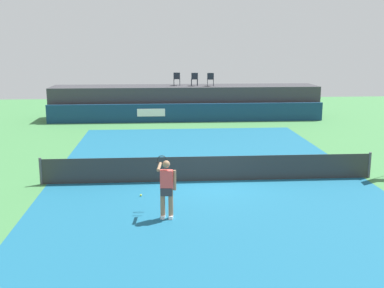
{
  "coord_description": "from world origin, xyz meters",
  "views": [
    {
      "loc": [
        -1.88,
        -17.13,
        5.13
      ],
      "look_at": [
        -0.5,
        2.0,
        1.0
      ],
      "focal_mm": 44.48,
      "sensor_mm": 36.0,
      "label": 1
    }
  ],
  "objects_px": {
    "spectator_chair_center": "(210,79)",
    "tennis_player": "(167,187)",
    "tennis_ball": "(141,195)",
    "spectator_chair_left": "(194,79)",
    "net_post_far": "(369,165)",
    "spectator_chair_far_left": "(177,78)",
    "net_post_near": "(41,171)"
  },
  "relations": [
    {
      "from": "spectator_chair_center",
      "to": "tennis_player",
      "type": "xyz_separation_m",
      "value": [
        -3.36,
        -18.71,
        -1.73
      ]
    },
    {
      "from": "spectator_chair_center",
      "to": "tennis_ball",
      "type": "height_order",
      "value": "spectator_chair_center"
    },
    {
      "from": "spectator_chair_left",
      "to": "net_post_far",
      "type": "bearing_deg",
      "value": -69.83
    },
    {
      "from": "tennis_player",
      "to": "spectator_chair_left",
      "type": "bearing_deg",
      "value": 83.1
    },
    {
      "from": "spectator_chair_far_left",
      "to": "spectator_chair_left",
      "type": "height_order",
      "value": "same"
    },
    {
      "from": "tennis_player",
      "to": "tennis_ball",
      "type": "height_order",
      "value": "tennis_player"
    },
    {
      "from": "net_post_near",
      "to": "spectator_chair_center",
      "type": "bearing_deg",
      "value": 62.2
    },
    {
      "from": "net_post_far",
      "to": "spectator_chair_left",
      "type": "bearing_deg",
      "value": 110.17
    },
    {
      "from": "spectator_chair_far_left",
      "to": "tennis_player",
      "type": "relative_size",
      "value": 0.5
    },
    {
      "from": "net_post_near",
      "to": "net_post_far",
      "type": "distance_m",
      "value": 12.4
    },
    {
      "from": "net_post_far",
      "to": "tennis_ball",
      "type": "distance_m",
      "value": 8.88
    },
    {
      "from": "net_post_near",
      "to": "tennis_ball",
      "type": "distance_m",
      "value": 4.07
    },
    {
      "from": "spectator_chair_far_left",
      "to": "tennis_player",
      "type": "xyz_separation_m",
      "value": [
        -1.1,
        -19.24,
        -1.73
      ]
    },
    {
      "from": "tennis_player",
      "to": "tennis_ball",
      "type": "distance_m",
      "value": 2.44
    },
    {
      "from": "net_post_near",
      "to": "net_post_far",
      "type": "xyz_separation_m",
      "value": [
        12.4,
        0.0,
        0.0
      ]
    },
    {
      "from": "net_post_near",
      "to": "spectator_chair_left",
      "type": "bearing_deg",
      "value": 65.79
    },
    {
      "from": "spectator_chair_far_left",
      "to": "tennis_ball",
      "type": "relative_size",
      "value": 13.06
    },
    {
      "from": "net_post_near",
      "to": "tennis_player",
      "type": "relative_size",
      "value": 0.56
    },
    {
      "from": "spectator_chair_center",
      "to": "net_post_far",
      "type": "bearing_deg",
      "value": -73.24
    },
    {
      "from": "spectator_chair_far_left",
      "to": "net_post_far",
      "type": "relative_size",
      "value": 0.89
    },
    {
      "from": "spectator_chair_left",
      "to": "net_post_far",
      "type": "xyz_separation_m",
      "value": [
        5.58,
        -15.18,
        -2.19
      ]
    },
    {
      "from": "spectator_chair_center",
      "to": "tennis_ball",
      "type": "xyz_separation_m",
      "value": [
        -4.2,
        -16.62,
        -2.66
      ]
    },
    {
      "from": "spectator_chair_left",
      "to": "tennis_ball",
      "type": "distance_m",
      "value": 17.33
    },
    {
      "from": "spectator_chair_far_left",
      "to": "tennis_ball",
      "type": "distance_m",
      "value": 17.46
    },
    {
      "from": "net_post_far",
      "to": "tennis_player",
      "type": "height_order",
      "value": "tennis_player"
    },
    {
      "from": "spectator_chair_far_left",
      "to": "net_post_far",
      "type": "height_order",
      "value": "spectator_chair_far_left"
    },
    {
      "from": "net_post_near",
      "to": "tennis_player",
      "type": "distance_m",
      "value": 5.9
    },
    {
      "from": "spectator_chair_far_left",
      "to": "net_post_far",
      "type": "bearing_deg",
      "value": -66.42
    },
    {
      "from": "spectator_chair_left",
      "to": "spectator_chair_far_left",
      "type": "bearing_deg",
      "value": 165.29
    },
    {
      "from": "tennis_ball",
      "to": "spectator_chair_center",
      "type": "bearing_deg",
      "value": 75.82
    },
    {
      "from": "spectator_chair_center",
      "to": "tennis_player",
      "type": "distance_m",
      "value": 19.09
    },
    {
      "from": "spectator_chair_left",
      "to": "spectator_chair_center",
      "type": "relative_size",
      "value": 1.0
    }
  ]
}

